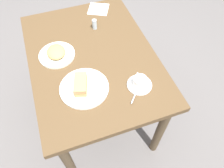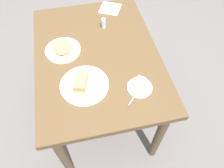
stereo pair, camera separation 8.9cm
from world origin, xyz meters
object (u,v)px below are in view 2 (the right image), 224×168
(napkin, at_px, (110,8))
(salt_shaker, at_px, (104,23))
(dining_table, at_px, (98,64))
(coffee_saucer, at_px, (140,88))
(spoon, at_px, (134,96))
(coffee_cup, at_px, (140,84))
(sandwich_plate, at_px, (85,85))
(side_plate, at_px, (63,50))
(sandwich_front, at_px, (81,81))

(napkin, distance_m, salt_shaker, 0.23)
(dining_table, xyz_separation_m, coffee_saucer, (-0.32, -0.20, 0.11))
(spoon, bearing_deg, napkin, -2.80)
(coffee_cup, bearing_deg, sandwich_plate, 74.94)
(napkin, height_order, salt_shaker, salt_shaker)
(napkin, bearing_deg, dining_table, 157.65)
(sandwich_plate, height_order, spoon, spoon)
(dining_table, height_order, sandwich_plate, sandwich_plate)
(side_plate, bearing_deg, sandwich_plate, -162.39)
(dining_table, height_order, salt_shaker, salt_shaker)
(dining_table, distance_m, coffee_saucer, 0.39)
(spoon, xyz_separation_m, salt_shaker, (0.62, 0.05, 0.02))
(sandwich_front, bearing_deg, napkin, -24.72)
(sandwich_plate, distance_m, spoon, 0.29)
(sandwich_plate, xyz_separation_m, salt_shaker, (0.48, -0.21, 0.03))
(spoon, xyz_separation_m, napkin, (0.83, -0.04, -0.01))
(side_plate, bearing_deg, coffee_cup, -133.98)
(sandwich_plate, xyz_separation_m, coffee_cup, (-0.08, -0.31, 0.03))
(spoon, distance_m, side_plate, 0.57)
(coffee_cup, bearing_deg, napkin, 0.69)
(spoon, relative_size, napkin, 0.54)
(dining_table, bearing_deg, napkin, -22.35)
(sandwich_front, height_order, coffee_cup, sandwich_front)
(sandwich_plate, relative_size, sandwich_front, 1.90)
(dining_table, bearing_deg, spoon, -158.91)
(coffee_cup, xyz_separation_m, spoon, (-0.06, 0.05, -0.03))
(dining_table, relative_size, spoon, 13.65)
(sandwich_plate, xyz_separation_m, sandwich_front, (0.01, 0.02, 0.04))
(coffee_cup, bearing_deg, coffee_saucer, 172.66)
(coffee_cup, height_order, napkin, coffee_cup)
(sandwich_plate, relative_size, coffee_saucer, 1.95)
(dining_table, distance_m, coffee_cup, 0.40)
(dining_table, relative_size, coffee_saucer, 7.61)
(coffee_cup, relative_size, spoon, 1.28)
(coffee_saucer, height_order, coffee_cup, coffee_cup)
(sandwich_front, bearing_deg, dining_table, -29.11)
(coffee_saucer, bearing_deg, sandwich_plate, 74.64)
(coffee_cup, distance_m, spoon, 0.08)
(sandwich_plate, xyz_separation_m, side_plate, (0.31, 0.10, 0.00))
(sandwich_front, relative_size, salt_shaker, 2.05)
(napkin, xyz_separation_m, salt_shaker, (-0.21, 0.09, 0.03))
(spoon, bearing_deg, side_plate, 38.46)
(sandwich_front, distance_m, spoon, 0.31)
(coffee_saucer, bearing_deg, side_plate, 45.89)
(coffee_saucer, xyz_separation_m, spoon, (-0.06, 0.05, 0.01))
(dining_table, distance_m, napkin, 0.50)
(coffee_saucer, height_order, side_plate, side_plate)
(dining_table, distance_m, side_plate, 0.25)
(spoon, height_order, napkin, spoon)
(sandwich_front, bearing_deg, salt_shaker, -25.12)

